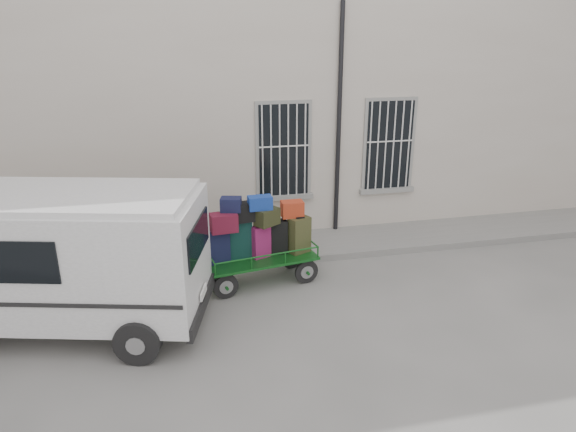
{
  "coord_description": "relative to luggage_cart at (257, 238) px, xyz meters",
  "views": [
    {
      "loc": [
        -2.97,
        -8.83,
        4.91
      ],
      "look_at": [
        -0.74,
        1.0,
        1.3
      ],
      "focal_mm": 32.0,
      "sensor_mm": 36.0,
      "label": 1
    }
  ],
  "objects": [
    {
      "name": "building",
      "position": [
        1.45,
        4.82,
        2.0
      ],
      "size": [
        24.0,
        5.15,
        6.0
      ],
      "color": "#BDB2A2",
      "rests_on": "ground"
    },
    {
      "name": "sidewalk",
      "position": [
        1.45,
        1.53,
        -0.93
      ],
      "size": [
        24.0,
        1.7,
        0.15
      ],
      "primitive_type": "cube",
      "color": "slate",
      "rests_on": "ground"
    },
    {
      "name": "luggage_cart",
      "position": [
        0.0,
        0.0,
        0.0
      ],
      "size": [
        2.68,
        1.38,
        1.9
      ],
      "rotation": [
        0.0,
        0.0,
        0.17
      ],
      "color": "black",
      "rests_on": "ground"
    },
    {
      "name": "van",
      "position": [
        -3.56,
        -0.93,
        0.41
      ],
      "size": [
        5.25,
        3.22,
        2.47
      ],
      "rotation": [
        0.0,
        0.0,
        -0.26
      ],
      "color": "silver",
      "rests_on": "ground"
    },
    {
      "name": "ground",
      "position": [
        1.45,
        -0.67,
        -1.0
      ],
      "size": [
        80.0,
        80.0,
        0.0
      ],
      "primitive_type": "plane",
      "color": "slate",
      "rests_on": "ground"
    }
  ]
}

